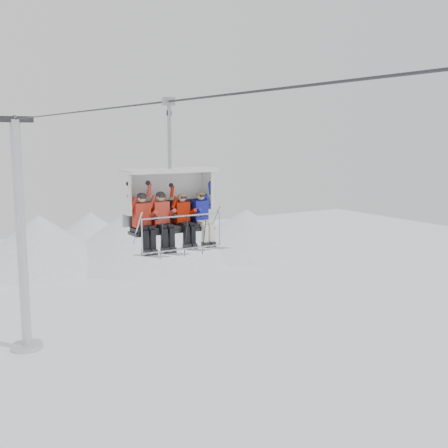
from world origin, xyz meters
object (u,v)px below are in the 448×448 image
chairlift_carrier (168,199)px  skier_far_left (143,220)px  skier_center_right (184,218)px  skier_center_left (162,218)px  skier_far_right (202,216)px  lift_tower_right (22,253)px

chairlift_carrier → skier_far_left: 1.04m
chairlift_carrier → skier_center_right: bearing=-45.2°
chairlift_carrier → skier_center_left: size_ratio=2.35×
skier_far_right → skier_far_left: bearing=179.8°
lift_tower_right → skier_center_right: 19.91m
skier_center_right → skier_far_right: bearing=0.2°
skier_far_left → skier_center_right: bearing=-0.4°
lift_tower_right → skier_center_left: size_ratio=7.95×
chairlift_carrier → skier_center_left: chairlift_carrier is taller
chairlift_carrier → skier_far_left: size_ratio=2.35×
chairlift_carrier → skier_center_left: bearing=-137.8°
skier_far_left → skier_center_left: (0.54, 0.00, 0.00)m
skier_far_right → chairlift_carrier: bearing=160.8°
skier_far_left → skier_center_right: skier_far_left is taller
skier_far_left → skier_far_right: bearing=-0.2°
lift_tower_right → skier_far_right: bearing=-87.4°
skier_far_left → chairlift_carrier: bearing=19.1°
lift_tower_right → skier_center_left: (-0.33, -19.41, 4.45)m
lift_tower_right → skier_far_left: bearing=-92.6°
chairlift_carrier → skier_far_right: chairlift_carrier is taller
skier_center_right → skier_center_left: bearing=179.2°
lift_tower_right → chairlift_carrier: (0.00, -19.10, 4.92)m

